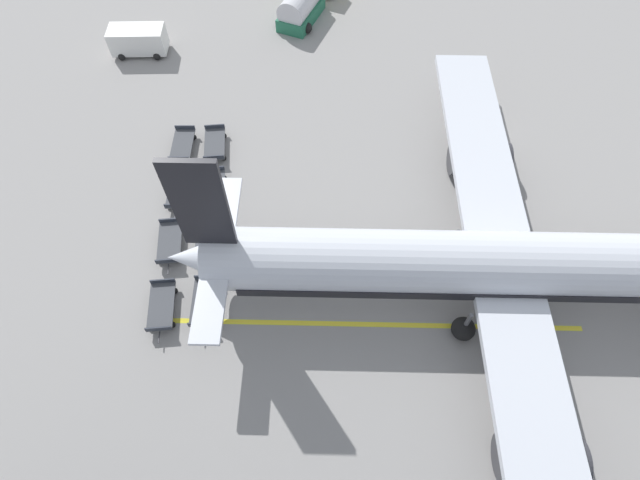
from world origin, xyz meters
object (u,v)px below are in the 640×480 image
object	(u,v)px
fuel_tanker_primary	(305,1)
baggage_dolly_row_mid_a_col_a	(215,144)
airplane	(522,266)
baggage_dolly_row_mid_a_col_c	(208,242)
baggage_dolly_row_near_col_a	(183,145)
baggage_dolly_row_near_col_c	(170,242)
baggage_dolly_row_near_col_d	(162,306)
service_van	(138,40)
baggage_dolly_row_mid_a_col_b	(215,188)
baggage_dolly_row_mid_a_col_d	(205,302)
baggage_dolly_row_near_col_b	(180,190)

from	to	relation	value
fuel_tanker_primary	baggage_dolly_row_mid_a_col_a	distance (m)	17.33
airplane	baggage_dolly_row_mid_a_col_c	world-z (taller)	airplane
fuel_tanker_primary	baggage_dolly_row_mid_a_col_c	bearing A→B (deg)	-11.54
baggage_dolly_row_near_col_a	baggage_dolly_row_mid_a_col_a	size ratio (longest dim) A/B	0.99
airplane	baggage_dolly_row_mid_a_col_c	distance (m)	18.27
baggage_dolly_row_near_col_c	baggage_dolly_row_near_col_d	bearing A→B (deg)	4.55
airplane	baggage_dolly_row_mid_a_col_a	world-z (taller)	airplane
service_van	baggage_dolly_row_mid_a_col_b	world-z (taller)	service_van
baggage_dolly_row_mid_a_col_a	baggage_dolly_row_mid_a_col_c	bearing A→B (deg)	4.95
airplane	baggage_dolly_row_mid_a_col_a	distance (m)	21.70
baggage_dolly_row_near_col_c	baggage_dolly_row_mid_a_col_d	xyz separation A→B (m)	(3.98, 2.75, 0.00)
airplane	fuel_tanker_primary	xyz separation A→B (m)	(-27.26, -12.87, -1.86)
airplane	baggage_dolly_row_mid_a_col_c	bearing A→B (deg)	-98.77
baggage_dolly_row_near_col_c	baggage_dolly_row_mid_a_col_a	bearing A→B (deg)	168.98
service_van	baggage_dolly_row_mid_a_col_a	world-z (taller)	service_van
fuel_tanker_primary	service_van	distance (m)	14.50
airplane	baggage_dolly_row_mid_a_col_b	bearing A→B (deg)	-111.11
service_van	airplane	bearing A→B (deg)	50.55
baggage_dolly_row_near_col_a	baggage_dolly_row_mid_a_col_a	world-z (taller)	same
baggage_dolly_row_mid_a_col_a	baggage_dolly_row_mid_a_col_b	bearing A→B (deg)	7.77
baggage_dolly_row_near_col_d	baggage_dolly_row_mid_a_col_a	bearing A→B (deg)	174.26
airplane	baggage_dolly_row_mid_a_col_d	distance (m)	17.68
fuel_tanker_primary	baggage_dolly_row_near_col_b	world-z (taller)	fuel_tanker_primary
airplane	service_van	bearing A→B (deg)	-129.45
baggage_dolly_row_near_col_b	baggage_dolly_row_near_col_d	xyz separation A→B (m)	(8.38, 0.49, 0.00)
baggage_dolly_row_near_col_d	baggage_dolly_row_near_col_a	bearing A→B (deg)	-175.44
airplane	baggage_dolly_row_mid_a_col_d	size ratio (longest dim) A/B	10.31
baggage_dolly_row_near_col_b	baggage_dolly_row_mid_a_col_c	distance (m)	4.68
baggage_dolly_row_near_col_b	baggage_dolly_row_mid_a_col_d	xyz separation A→B (m)	(8.06, 2.89, 0.00)
baggage_dolly_row_mid_a_col_d	fuel_tanker_primary	bearing A→B (deg)	170.93
airplane	fuel_tanker_primary	bearing A→B (deg)	-154.72
fuel_tanker_primary	baggage_dolly_row_mid_a_col_b	distance (m)	20.95
fuel_tanker_primary	service_van	xyz separation A→B (m)	(5.69, -13.34, -0.09)
baggage_dolly_row_mid_a_col_b	baggage_dolly_row_near_col_b	bearing A→B (deg)	-84.41
fuel_tanker_primary	baggage_dolly_row_near_col_a	distance (m)	18.33
baggage_dolly_row_mid_a_col_d	baggage_dolly_row_near_col_d	bearing A→B (deg)	-82.42
baggage_dolly_row_near_col_b	baggage_dolly_row_mid_a_col_a	xyz separation A→B (m)	(-4.17, 1.75, 0.00)
fuel_tanker_primary	baggage_dolly_row_mid_a_col_b	xyz separation A→B (m)	(20.29, -5.17, -0.78)
airplane	baggage_dolly_row_near_col_b	world-z (taller)	airplane
baggage_dolly_row_mid_a_col_a	baggage_dolly_row_mid_a_col_c	world-z (taller)	same
airplane	fuel_tanker_primary	size ratio (longest dim) A/B	4.70
baggage_dolly_row_mid_a_col_a	baggage_dolly_row_mid_a_col_b	xyz separation A→B (m)	(3.94, 0.54, 0.00)
airplane	fuel_tanker_primary	world-z (taller)	airplane
baggage_dolly_row_near_col_a	baggage_dolly_row_mid_a_col_b	bearing A→B (deg)	36.33
baggage_dolly_row_near_col_d	baggage_dolly_row_mid_a_col_c	size ratio (longest dim) A/B	1.01
baggage_dolly_row_near_col_d	baggage_dolly_row_mid_a_col_b	size ratio (longest dim) A/B	1.00
service_van	baggage_dolly_row_near_col_b	distance (m)	15.97
fuel_tanker_primary	baggage_dolly_row_mid_a_col_c	distance (m)	25.02
baggage_dolly_row_near_col_b	baggage_dolly_row_near_col_c	size ratio (longest dim) A/B	0.99
fuel_tanker_primary	baggage_dolly_row_near_col_c	world-z (taller)	fuel_tanker_primary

